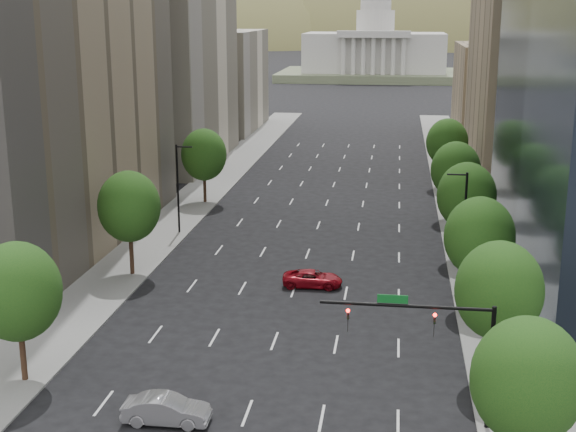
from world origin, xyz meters
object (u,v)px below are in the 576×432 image
at_px(capitol, 375,52).
at_px(car_silver, 166,410).
at_px(traffic_signal, 444,337).
at_px(car_red_far, 313,279).

xyz_separation_m(capitol, car_silver, (-4.12, -221.36, -7.79)).
height_order(traffic_signal, capitol, capitol).
xyz_separation_m(capitol, car_red_far, (1.39, -198.47, -7.91)).
bearing_deg(traffic_signal, car_silver, -173.58).
relative_size(traffic_signal, capitol, 0.15).
bearing_deg(car_silver, traffic_signal, -84.65).
xyz_separation_m(traffic_signal, capitol, (-10.53, 219.71, 3.40)).
distance_m(car_silver, car_red_far, 23.54).
xyz_separation_m(car_silver, car_red_far, (5.51, 22.89, -0.11)).
bearing_deg(capitol, car_silver, -91.07).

